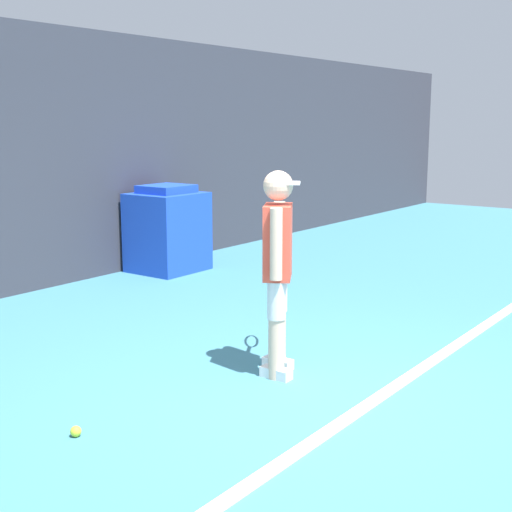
% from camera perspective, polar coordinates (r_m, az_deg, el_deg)
% --- Properties ---
extents(ground_plane, '(24.00, 24.00, 0.00)m').
position_cam_1_polar(ground_plane, '(4.92, 4.65, -11.97)').
color(ground_plane, teal).
extents(court_baseline, '(21.60, 0.10, 0.01)m').
position_cam_1_polar(court_baseline, '(4.79, 7.56, -12.61)').
color(court_baseline, white).
rests_on(court_baseline, ground_plane).
extents(tennis_player, '(0.83, 0.56, 1.55)m').
position_cam_1_polar(tennis_player, '(5.31, 1.76, -0.62)').
color(tennis_player, beige).
rests_on(tennis_player, ground_plane).
extents(tennis_ball, '(0.07, 0.07, 0.07)m').
position_cam_1_polar(tennis_ball, '(4.61, -14.22, -13.44)').
color(tennis_ball, '#D1E533').
rests_on(tennis_ball, ground_plane).
extents(covered_chair, '(0.85, 0.78, 1.10)m').
position_cam_1_polar(covered_chair, '(9.17, -7.10, 2.07)').
color(covered_chair, blue).
rests_on(covered_chair, ground_plane).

